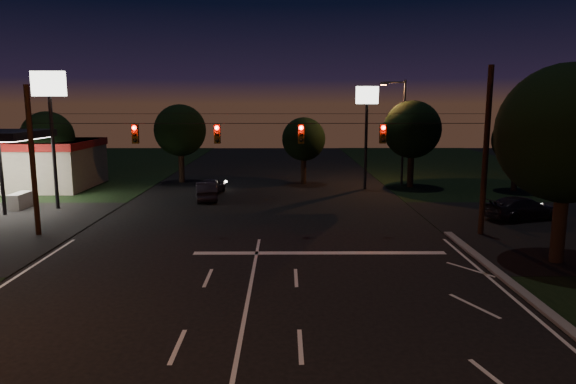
{
  "coord_description": "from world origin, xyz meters",
  "views": [
    {
      "loc": [
        1.35,
        -12.05,
        7.02
      ],
      "look_at": [
        1.49,
        11.24,
        3.0
      ],
      "focal_mm": 32.0,
      "sensor_mm": 36.0,
      "label": 1
    }
  ],
  "objects_px": {
    "tree_right_near": "(566,135)",
    "car_cross": "(523,208)",
    "utility_pole_right": "(480,234)",
    "car_oncoming_a": "(211,186)",
    "car_oncoming_b": "(206,191)"
  },
  "relations": [
    {
      "from": "tree_right_near",
      "to": "car_cross",
      "type": "distance_m",
      "value": 10.02
    },
    {
      "from": "utility_pole_right",
      "to": "car_cross",
      "type": "xyz_separation_m",
      "value": [
        3.88,
        3.54,
        0.71
      ]
    },
    {
      "from": "car_oncoming_a",
      "to": "tree_right_near",
      "type": "bearing_deg",
      "value": 145.56
    },
    {
      "from": "car_oncoming_a",
      "to": "car_oncoming_b",
      "type": "height_order",
      "value": "car_oncoming_b"
    },
    {
      "from": "car_oncoming_b",
      "to": "car_cross",
      "type": "relative_size",
      "value": 0.84
    },
    {
      "from": "utility_pole_right",
      "to": "car_oncoming_b",
      "type": "bearing_deg",
      "value": 148.19
    },
    {
      "from": "car_oncoming_a",
      "to": "car_cross",
      "type": "relative_size",
      "value": 0.77
    },
    {
      "from": "utility_pole_right",
      "to": "car_cross",
      "type": "relative_size",
      "value": 1.85
    },
    {
      "from": "car_oncoming_b",
      "to": "car_cross",
      "type": "height_order",
      "value": "car_cross"
    },
    {
      "from": "car_oncoming_a",
      "to": "car_oncoming_b",
      "type": "distance_m",
      "value": 2.6
    },
    {
      "from": "car_cross",
      "to": "utility_pole_right",
      "type": "bearing_deg",
      "value": 115.15
    },
    {
      "from": "utility_pole_right",
      "to": "car_oncoming_b",
      "type": "relative_size",
      "value": 2.19
    },
    {
      "from": "tree_right_near",
      "to": "car_cross",
      "type": "height_order",
      "value": "tree_right_near"
    },
    {
      "from": "car_oncoming_b",
      "to": "tree_right_near",
      "type": "bearing_deg",
      "value": 128.5
    },
    {
      "from": "car_oncoming_a",
      "to": "utility_pole_right",
      "type": "bearing_deg",
      "value": 152.11
    }
  ]
}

